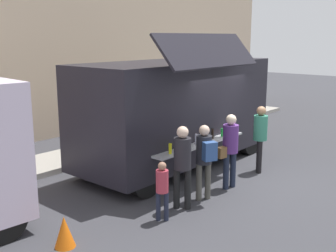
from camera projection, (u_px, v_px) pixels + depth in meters
ground_plane at (241, 176)px, 10.71m from camera, size 60.00×60.00×0.00m
food_truck_main at (177, 109)px, 11.29m from camera, size 6.03×3.02×3.60m
traffic_cone_orange at (64, 232)px, 7.02m from camera, size 0.36×0.36×0.55m
trash_bin at (203, 116)px, 16.24m from camera, size 0.60×0.60×0.99m
customer_front_ordering at (230, 145)px, 9.63m from camera, size 0.59×0.36×1.78m
customer_mid_with_backpack at (205, 155)px, 8.91m from camera, size 0.45×0.55×1.68m
customer_rear_waiting at (182, 160)px, 8.45m from camera, size 0.36×0.36×1.76m
customer_extra_browsing at (260, 133)px, 10.82m from camera, size 0.36×0.36×1.77m
child_near_queue at (162, 186)px, 7.95m from camera, size 0.24×0.24×1.19m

